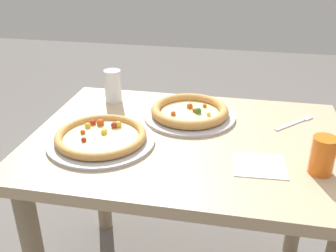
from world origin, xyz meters
TOP-DOWN VIEW (x-y plane):
  - dining_table at (0.00, 0.00)m, footprint 1.11×0.80m
  - pizza_near at (-0.29, -0.09)m, footprint 0.37×0.37m
  - pizza_far at (-0.02, 0.17)m, footprint 0.36×0.36m
  - drink_cup_colored at (0.42, -0.15)m, footprint 0.07×0.07m
  - water_cup_clear at (-0.36, 0.27)m, footprint 0.07×0.07m
  - paper_napkin at (0.25, -0.14)m, footprint 0.17×0.15m
  - fork at (0.38, 0.19)m, footprint 0.15×0.16m

SIDE VIEW (x-z plane):
  - dining_table at x=0.00m, z-range 0.25..1.00m
  - paper_napkin at x=0.25m, z-range 0.75..0.75m
  - fork at x=0.38m, z-range 0.75..0.75m
  - pizza_near at x=-0.29m, z-range 0.75..0.79m
  - pizza_far at x=-0.02m, z-range 0.75..0.80m
  - drink_cup_colored at x=0.42m, z-range 0.75..0.87m
  - water_cup_clear at x=-0.36m, z-range 0.75..0.89m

